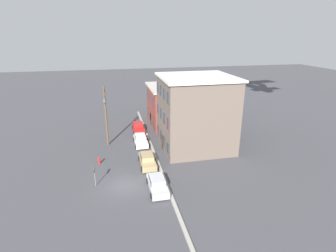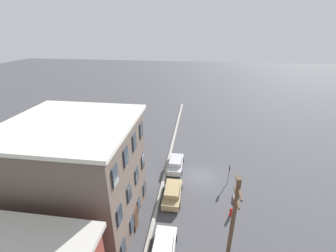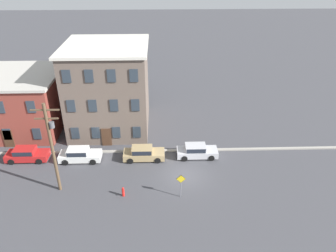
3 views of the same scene
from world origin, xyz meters
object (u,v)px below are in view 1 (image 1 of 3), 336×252
object	(u,v)px
car_white	(141,140)
utility_pole	(106,113)
caution_sign	(94,173)
car_tan	(147,160)
car_red	(138,127)
car_silver	(157,183)
fire_hydrant	(99,160)

from	to	relation	value
car_white	utility_pole	bearing A→B (deg)	-100.20
caution_sign	car_white	bearing A→B (deg)	149.06
car_tan	caution_sign	xyz separation A→B (m)	(3.60, -6.29, 0.90)
car_red	car_silver	size ratio (longest dim) A/B	1.00
utility_pole	car_silver	bearing A→B (deg)	20.89
utility_pole	fire_hydrant	size ratio (longest dim) A/B	9.32
car_red	car_silver	xyz separation A→B (m)	(18.25, 0.03, 0.00)
car_red	fire_hydrant	world-z (taller)	car_red
car_tan	caution_sign	bearing A→B (deg)	-60.21
car_silver	fire_hydrant	xyz separation A→B (m)	(-7.41, -6.25, -0.27)
car_white	fire_hydrant	distance (m)	7.86
utility_pole	car_white	bearing A→B (deg)	79.80
car_silver	fire_hydrant	bearing A→B (deg)	-139.88
caution_sign	fire_hydrant	xyz separation A→B (m)	(-5.25, 0.30, -1.16)
car_white	fire_hydrant	xyz separation A→B (m)	(5.14, -5.93, -0.27)
car_tan	fire_hydrant	bearing A→B (deg)	-105.43
caution_sign	utility_pole	xyz separation A→B (m)	(-11.26, 1.42, 3.39)
car_white	car_silver	distance (m)	12.56
fire_hydrant	caution_sign	bearing A→B (deg)	-3.26
car_red	car_silver	world-z (taller)	same
car_white	caution_sign	bearing A→B (deg)	-30.94
car_silver	caution_sign	world-z (taller)	caution_sign
utility_pole	fire_hydrant	distance (m)	7.62
caution_sign	utility_pole	world-z (taller)	utility_pole
caution_sign	fire_hydrant	distance (m)	5.39
car_red	car_tan	bearing A→B (deg)	-1.03
car_red	utility_pole	size ratio (longest dim) A/B	0.49
car_silver	caution_sign	size ratio (longest dim) A/B	1.77
car_silver	utility_pole	size ratio (longest dim) A/B	0.49
car_red	car_white	xyz separation A→B (m)	(5.69, -0.28, 0.00)
car_tan	car_red	bearing A→B (deg)	178.97
car_red	caution_sign	distance (m)	17.38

